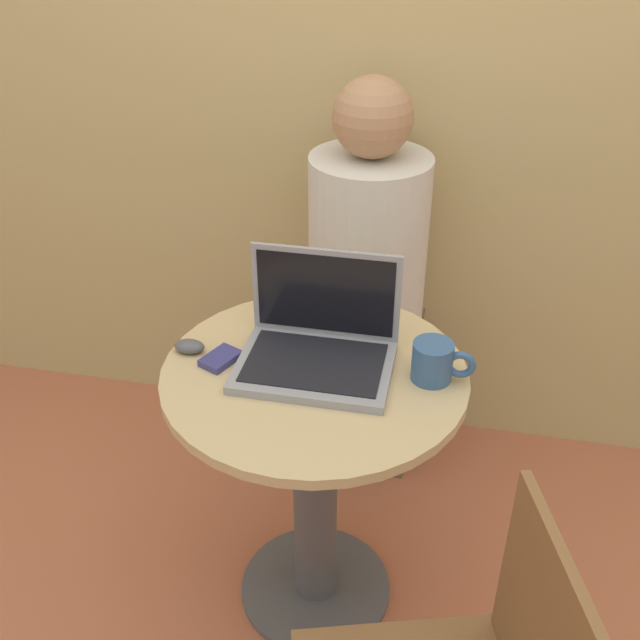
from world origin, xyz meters
The scene contains 8 objects.
ground_plane centered at (0.00, 0.00, 0.00)m, with size 12.00×12.00×0.00m, color #B26042.
back_wall centered at (0.00, 0.80, 1.30)m, with size 7.00×0.05×2.60m.
round_table centered at (0.00, 0.00, 0.49)m, with size 0.68×0.68×0.74m.
laptop centered at (0.00, 0.03, 0.78)m, with size 0.34×0.25×0.24m.
cell_phone centered at (-0.21, -0.01, 0.74)m, with size 0.09×0.10×0.02m.
computer_mouse centered at (-0.29, 0.01, 0.75)m, with size 0.07×0.04×0.03m.
coffee_cup centered at (0.26, 0.02, 0.78)m, with size 0.14×0.09×0.09m.
person_seated centered at (0.03, 0.65, 0.51)m, with size 0.34×0.53×1.22m.
Camera 1 is at (0.28, -1.29, 1.71)m, focal length 42.00 mm.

